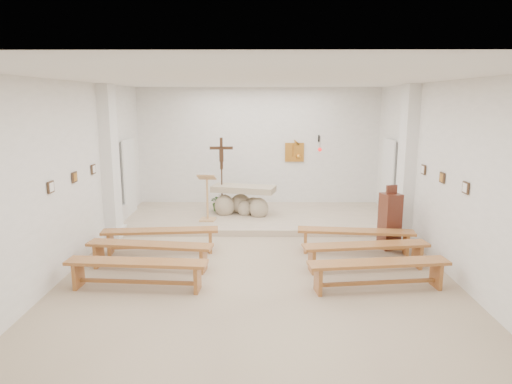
{
  "coord_description": "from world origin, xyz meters",
  "views": [
    {
      "loc": [
        0.03,
        -8.28,
        3.16
      ],
      "look_at": [
        -0.04,
        1.6,
        1.15
      ],
      "focal_mm": 32.0,
      "sensor_mm": 36.0,
      "label": 1
    }
  ],
  "objects_px": {
    "lectern": "(207,197)",
    "bench_right_second": "(366,250)",
    "crucifix_stand": "(222,170)",
    "bench_right_third": "(378,269)",
    "bench_left_front": "(161,235)",
    "bench_left_third": "(137,268)",
    "donation_pedestal": "(390,221)",
    "bench_left_second": "(150,250)",
    "altar": "(243,202)",
    "bench_right_front": "(355,236)"
  },
  "relations": [
    {
      "from": "bench_left_third",
      "to": "bench_right_third",
      "type": "bearing_deg",
      "value": 4.05
    },
    {
      "from": "crucifix_stand",
      "to": "bench_right_second",
      "type": "xyz_separation_m",
      "value": [
        3.01,
        -3.78,
        -0.94
      ]
    },
    {
      "from": "crucifix_stand",
      "to": "bench_right_third",
      "type": "distance_m",
      "value": 5.67
    },
    {
      "from": "donation_pedestal",
      "to": "bench_right_front",
      "type": "height_order",
      "value": "donation_pedestal"
    },
    {
      "from": "altar",
      "to": "donation_pedestal",
      "type": "height_order",
      "value": "donation_pedestal"
    },
    {
      "from": "bench_right_front",
      "to": "bench_right_second",
      "type": "relative_size",
      "value": 1.0
    },
    {
      "from": "bench_right_second",
      "to": "bench_right_third",
      "type": "distance_m",
      "value": 0.94
    },
    {
      "from": "altar",
      "to": "bench_right_front",
      "type": "bearing_deg",
      "value": -33.57
    },
    {
      "from": "lectern",
      "to": "bench_right_third",
      "type": "bearing_deg",
      "value": -44.42
    },
    {
      "from": "lectern",
      "to": "donation_pedestal",
      "type": "bearing_deg",
      "value": -17.16
    },
    {
      "from": "bench_left_second",
      "to": "donation_pedestal",
      "type": "bearing_deg",
      "value": 22.09
    },
    {
      "from": "bench_left_front",
      "to": "bench_left_third",
      "type": "distance_m",
      "value": 1.88
    },
    {
      "from": "bench_right_second",
      "to": "bench_left_third",
      "type": "xyz_separation_m",
      "value": [
        -4.06,
        -0.94,
        0.0
      ]
    },
    {
      "from": "bench_right_front",
      "to": "bench_left_third",
      "type": "height_order",
      "value": "same"
    },
    {
      "from": "donation_pedestal",
      "to": "bench_right_third",
      "type": "distance_m",
      "value": 2.37
    },
    {
      "from": "lectern",
      "to": "bench_right_second",
      "type": "height_order",
      "value": "lectern"
    },
    {
      "from": "crucifix_stand",
      "to": "bench_left_second",
      "type": "relative_size",
      "value": 0.84
    },
    {
      "from": "bench_right_front",
      "to": "bench_right_second",
      "type": "height_order",
      "value": "same"
    },
    {
      "from": "crucifix_stand",
      "to": "bench_left_front",
      "type": "bearing_deg",
      "value": -112.96
    },
    {
      "from": "altar",
      "to": "bench_left_third",
      "type": "bearing_deg",
      "value": -95.34
    },
    {
      "from": "donation_pedestal",
      "to": "bench_right_second",
      "type": "distance_m",
      "value": 1.53
    },
    {
      "from": "donation_pedestal",
      "to": "bench_right_third",
      "type": "height_order",
      "value": "donation_pedestal"
    },
    {
      "from": "crucifix_stand",
      "to": "bench_right_third",
      "type": "bearing_deg",
      "value": -60.04
    },
    {
      "from": "altar",
      "to": "donation_pedestal",
      "type": "xyz_separation_m",
      "value": [
        3.24,
        -2.35,
        0.14
      ]
    },
    {
      "from": "lectern",
      "to": "crucifix_stand",
      "type": "relative_size",
      "value": 0.61
    },
    {
      "from": "altar",
      "to": "bench_right_second",
      "type": "distance_m",
      "value": 4.38
    },
    {
      "from": "crucifix_stand",
      "to": "donation_pedestal",
      "type": "height_order",
      "value": "crucifix_stand"
    },
    {
      "from": "lectern",
      "to": "bench_left_front",
      "type": "height_order",
      "value": "lectern"
    },
    {
      "from": "crucifix_stand",
      "to": "bench_left_second",
      "type": "bearing_deg",
      "value": -108.18
    },
    {
      "from": "donation_pedestal",
      "to": "bench_left_third",
      "type": "height_order",
      "value": "donation_pedestal"
    },
    {
      "from": "bench_right_front",
      "to": "bench_left_second",
      "type": "bearing_deg",
      "value": -161.13
    },
    {
      "from": "altar",
      "to": "bench_left_front",
      "type": "bearing_deg",
      "value": -106.87
    },
    {
      "from": "lectern",
      "to": "crucifix_stand",
      "type": "xyz_separation_m",
      "value": [
        0.31,
        0.79,
        0.57
      ]
    },
    {
      "from": "donation_pedestal",
      "to": "bench_left_front",
      "type": "height_order",
      "value": "donation_pedestal"
    },
    {
      "from": "bench_right_front",
      "to": "bench_right_third",
      "type": "xyz_separation_m",
      "value": [
        0.0,
        -1.88,
        0.0
      ]
    },
    {
      "from": "bench_left_front",
      "to": "altar",
      "type": "bearing_deg",
      "value": 53.6
    },
    {
      "from": "donation_pedestal",
      "to": "bench_left_second",
      "type": "distance_m",
      "value": 5.03
    },
    {
      "from": "bench_right_third",
      "to": "lectern",
      "type": "bearing_deg",
      "value": 123.19
    },
    {
      "from": "bench_left_second",
      "to": "bench_right_second",
      "type": "bearing_deg",
      "value": 7.32
    },
    {
      "from": "donation_pedestal",
      "to": "lectern",
      "type": "bearing_deg",
      "value": 140.73
    },
    {
      "from": "crucifix_stand",
      "to": "bench_left_front",
      "type": "xyz_separation_m",
      "value": [
        -1.06,
        -2.84,
        -0.94
      ]
    },
    {
      "from": "bench_right_second",
      "to": "bench_left_second",
      "type": "bearing_deg",
      "value": 172.45
    },
    {
      "from": "bench_left_front",
      "to": "bench_right_second",
      "type": "xyz_separation_m",
      "value": [
        4.06,
        -0.94,
        0.0
      ]
    },
    {
      "from": "lectern",
      "to": "bench_right_third",
      "type": "xyz_separation_m",
      "value": [
        3.31,
        -3.93,
        -0.38
      ]
    },
    {
      "from": "crucifix_stand",
      "to": "lectern",
      "type": "bearing_deg",
      "value": -113.9
    },
    {
      "from": "lectern",
      "to": "bench_left_front",
      "type": "bearing_deg",
      "value": -104.63
    },
    {
      "from": "crucifix_stand",
      "to": "bench_right_third",
      "type": "height_order",
      "value": "crucifix_stand"
    },
    {
      "from": "bench_right_front",
      "to": "bench_left_third",
      "type": "distance_m",
      "value": 4.48
    },
    {
      "from": "lectern",
      "to": "bench_right_third",
      "type": "relative_size",
      "value": 0.51
    },
    {
      "from": "donation_pedestal",
      "to": "altar",
      "type": "bearing_deg",
      "value": 127.34
    }
  ]
}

